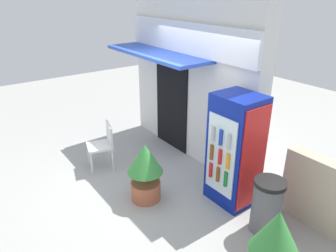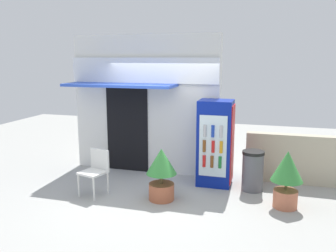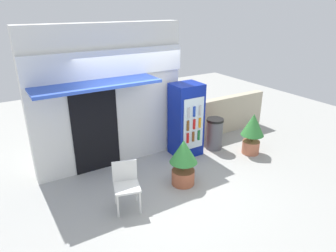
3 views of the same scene
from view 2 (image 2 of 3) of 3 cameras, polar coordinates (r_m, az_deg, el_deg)
name	(u,v)px [view 2 (image 2 of 3)]	position (r m, az deg, el deg)	size (l,w,h in m)	color
ground	(146,194)	(7.06, -3.55, -10.83)	(16.00, 16.00, 0.00)	#A3A39E
storefront_building	(145,103)	(8.16, -3.73, 3.77)	(3.41, 1.11, 3.13)	silver
drink_cooler	(215,143)	(7.37, 7.65, -2.72)	(0.71, 0.65, 1.78)	navy
plastic_chair	(96,168)	(7.01, -11.55, -6.71)	(0.55, 0.55, 0.88)	silver
potted_plant_near_shop	(161,171)	(6.60, -1.06, -7.23)	(0.57, 0.57, 0.98)	#AD5B3D
potted_plant_curbside	(287,175)	(6.58, 18.58, -7.42)	(0.56, 0.56, 1.03)	#BC6B4C
trash_bin	(253,171)	(7.29, 13.46, -7.00)	(0.43, 0.43, 0.81)	#595960
stone_boundary_wall	(306,160)	(7.97, 21.40, -5.08)	(2.48, 0.24, 1.04)	#B7AD93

